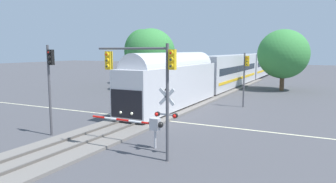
{
  "coord_description": "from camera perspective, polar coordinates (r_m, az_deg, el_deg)",
  "views": [
    {
      "loc": [
        13.46,
        -22.75,
        5.74
      ],
      "look_at": [
        0.61,
        2.8,
        2.0
      ],
      "focal_mm": 34.25,
      "sensor_mm": 36.0,
      "label": 1
    }
  ],
  "objects": [
    {
      "name": "commuter_train",
      "position": [
        51.35,
        11.48,
        3.93
      ],
      "size": [
        3.04,
        63.17,
        5.16
      ],
      "color": "silver",
      "rests_on": "railway_track"
    },
    {
      "name": "crossing_signal_mast",
      "position": [
        17.62,
        -0.24,
        -3.8
      ],
      "size": [
        1.36,
        0.44,
        3.77
      ],
      "color": "#B2B2B7",
      "rests_on": "ground"
    },
    {
      "name": "crossing_gate_near",
      "position": [
        18.95,
        -3.61,
        -5.84
      ],
      "size": [
        5.13,
        0.4,
        1.8
      ],
      "color": "#B7B7BC",
      "rests_on": "ground"
    },
    {
      "name": "elm_centre_background",
      "position": [
        47.88,
        19.82,
        6.29
      ],
      "size": [
        7.07,
        7.07,
        8.57
      ],
      "color": "brown",
      "rests_on": "ground"
    },
    {
      "name": "ground_plane",
      "position": [
        27.05,
        -3.84,
        -4.82
      ],
      "size": [
        220.0,
        220.0,
        0.0
      ],
      "primitive_type": "plane",
      "color": "#47474C"
    },
    {
      "name": "oak_behind_train",
      "position": [
        45.34,
        -3.07,
        6.95
      ],
      "size": [
        6.79,
        6.79,
        8.69
      ],
      "color": "brown",
      "rests_on": "ground"
    },
    {
      "name": "railway_track",
      "position": [
        27.03,
        -3.84,
        -4.62
      ],
      "size": [
        4.4,
        80.0,
        0.32
      ],
      "color": "slate",
      "rests_on": "ground"
    },
    {
      "name": "pine_left_background",
      "position": [
        53.89,
        -4.63,
        7.17
      ],
      "size": [
        5.93,
        5.93,
        9.11
      ],
      "color": "brown",
      "rests_on": "ground"
    },
    {
      "name": "traffic_signal_far_side",
      "position": [
        32.7,
        13.63,
        3.56
      ],
      "size": [
        0.53,
        0.38,
        5.43
      ],
      "color": "#4C4C51",
      "rests_on": "ground"
    },
    {
      "name": "road_centre_stripe",
      "position": [
        27.05,
        -3.84,
        -4.81
      ],
      "size": [
        44.0,
        0.2,
        0.01
      ],
      "color": "beige",
      "rests_on": "ground"
    },
    {
      "name": "traffic_signal_near_right",
      "position": [
        16.59,
        -3.79,
        3.4
      ],
      "size": [
        4.68,
        0.38,
        6.06
      ],
      "color": "#4C4C51",
      "rests_on": "ground"
    },
    {
      "name": "traffic_signal_median",
      "position": [
        22.46,
        -20.27,
        2.65
      ],
      "size": [
        0.53,
        0.38,
        6.05
      ],
      "color": "#4C4C51",
      "rests_on": "ground"
    },
    {
      "name": "crossing_gate_far",
      "position": [
        34.6,
        -3.73,
        0.26
      ],
      "size": [
        6.02,
        0.4,
        1.8
      ],
      "color": "#B7B7BC",
      "rests_on": "ground"
    }
  ]
}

